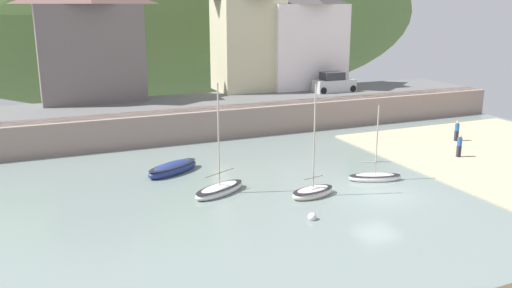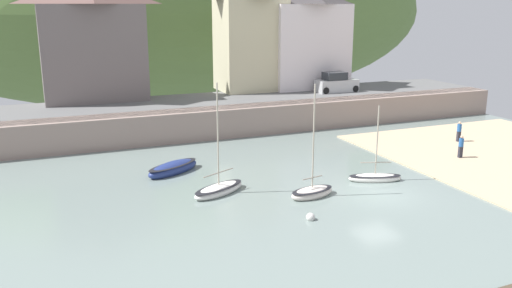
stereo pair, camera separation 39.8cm
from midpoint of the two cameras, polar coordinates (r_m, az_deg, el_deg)
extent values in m
cube|color=gray|center=(32.05, 12.53, -5.26)|extent=(48.00, 40.00, 0.06)
cube|color=gray|center=(46.02, 0.31, 2.73)|extent=(48.00, 2.40, 2.40)
cube|color=#606060|center=(49.16, -1.41, 4.86)|extent=(48.00, 9.00, 0.10)
ellipsoid|color=#608141|center=(82.09, -9.03, 13.75)|extent=(80.00, 44.00, 27.69)
cube|color=slate|center=(49.95, -17.45, 9.25)|extent=(8.73, 5.28, 8.35)
cube|color=beige|center=(53.58, -1.07, 10.48)|extent=(6.25, 4.94, 8.83)
cube|color=white|center=(56.06, 4.59, 10.37)|extent=(7.99, 5.97, 8.35)
ellipsoid|color=navy|center=(35.46, -9.17, -2.65)|extent=(4.25, 3.24, 0.96)
ellipsoid|color=black|center=(35.38, -9.19, -2.24)|extent=(4.16, 3.17, 0.12)
ellipsoid|color=silver|center=(31.02, 5.70, -5.20)|extent=(3.04, 1.79, 0.71)
ellipsoid|color=black|center=(30.95, 5.71, -4.86)|extent=(2.98, 1.75, 0.12)
cylinder|color=#B2A893|center=(30.06, 5.86, 0.77)|extent=(0.09, 0.09, 5.93)
cylinder|color=gray|center=(30.72, 5.74, -3.56)|extent=(1.39, 0.35, 0.07)
ellipsoid|color=white|center=(31.36, -4.28, -4.95)|extent=(3.89, 2.83, 0.70)
ellipsoid|color=black|center=(31.30, -4.28, -4.62)|extent=(3.81, 2.77, 0.12)
cylinder|color=#B2A893|center=(30.41, -4.39, 0.97)|extent=(0.09, 0.09, 5.96)
cylinder|color=gray|center=(31.02, -4.31, -3.09)|extent=(2.17, 1.15, 0.07)
ellipsoid|color=white|center=(34.34, 12.21, -3.54)|extent=(3.49, 2.05, 0.62)
ellipsoid|color=black|center=(34.29, 12.23, -3.27)|extent=(3.42, 2.01, 0.12)
cylinder|color=#B2A893|center=(33.68, 12.44, 0.44)|extent=(0.09, 0.09, 4.30)
cylinder|color=gray|center=(34.04, 12.31, -1.88)|extent=(1.86, 0.70, 0.07)
cube|color=#B8B9BA|center=(53.23, 8.10, 6.18)|extent=(4.11, 1.73, 1.20)
cube|color=#282D33|center=(52.97, 7.91, 7.18)|extent=(2.11, 1.52, 0.80)
cylinder|color=black|center=(54.80, 9.15, 6.08)|extent=(0.64, 0.22, 0.64)
cylinder|color=black|center=(53.47, 10.06, 5.83)|extent=(0.64, 0.22, 0.64)
cylinder|color=black|center=(53.13, 6.11, 5.92)|extent=(0.64, 0.22, 0.64)
cylinder|color=black|center=(51.76, 6.98, 5.66)|extent=(0.64, 0.22, 0.64)
cube|color=#282833|center=(45.66, 20.33, 0.83)|extent=(0.28, 0.20, 0.82)
cylinder|color=#23569E|center=(45.51, 20.40, 1.68)|extent=(0.34, 0.34, 0.58)
sphere|color=#D1A889|center=(45.43, 20.45, 2.17)|extent=(0.22, 0.22, 0.22)
cube|color=#282833|center=(40.88, 20.53, -0.73)|extent=(0.28, 0.20, 0.82)
cylinder|color=#23569E|center=(40.71, 20.61, 0.22)|extent=(0.34, 0.34, 0.58)
sphere|color=#D1A889|center=(40.62, 20.66, 0.77)|extent=(0.22, 0.22, 0.22)
sphere|color=silver|center=(27.78, 5.59, -7.75)|extent=(0.46, 0.46, 0.46)
camera|label=1|loc=(0.20, -90.99, -0.26)|focal=37.55mm
camera|label=2|loc=(0.20, 89.01, 0.26)|focal=37.55mm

